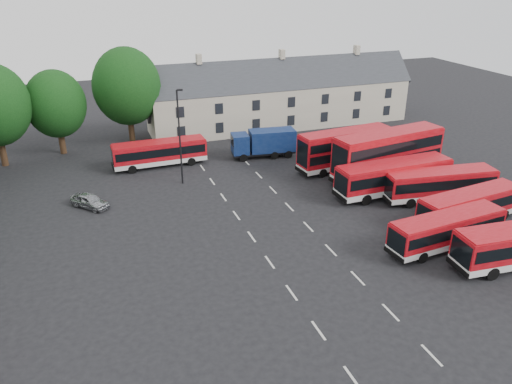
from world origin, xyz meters
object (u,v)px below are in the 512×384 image
(bus_dd_south, at_px, (388,152))
(silver_car, at_px, (90,201))
(box_truck, at_px, (264,142))
(lamppost, at_px, (180,135))

(bus_dd_south, bearing_deg, silver_car, 165.66)
(silver_car, bearing_deg, bus_dd_south, -48.64)
(box_truck, distance_m, silver_car, 20.58)
(box_truck, relative_size, silver_car, 1.95)
(silver_car, xyz_separation_m, lamppost, (8.99, 2.62, 4.40))
(bus_dd_south, xyz_separation_m, lamppost, (-19.72, 5.76, 2.24))
(box_truck, bearing_deg, silver_car, -152.86)
(lamppost, bearing_deg, box_truck, 23.02)
(bus_dd_south, height_order, silver_car, bus_dd_south)
(bus_dd_south, distance_m, silver_car, 28.96)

